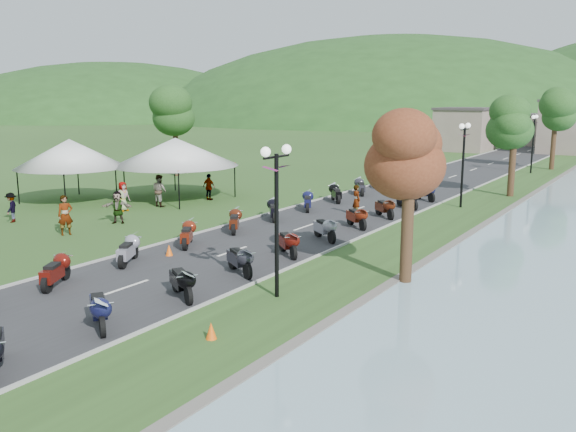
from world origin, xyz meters
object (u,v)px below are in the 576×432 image
Objects in this scene: pedestrian_a at (67,235)px; pedestrian_c at (13,222)px; vendor_tent_main at (176,169)px; pedestrian_b at (160,206)px.

pedestrian_a reaches higher than pedestrian_c.
pedestrian_c is (-2.20, -10.38, -2.00)m from vendor_tent_main.
pedestrian_c is at bearing 77.13° from pedestrian_b.
vendor_tent_main reaches higher than pedestrian_a.
pedestrian_a is 8.38m from pedestrian_b.
pedestrian_c is at bearing -101.94° from vendor_tent_main.
pedestrian_a is (2.82, -10.80, -2.00)m from vendor_tent_main.
pedestrian_a is 5.03m from pedestrian_c.
pedestrian_b is 1.23× the size of pedestrian_c.
pedestrian_c is (-3.21, -7.77, 0.00)m from pedestrian_b.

